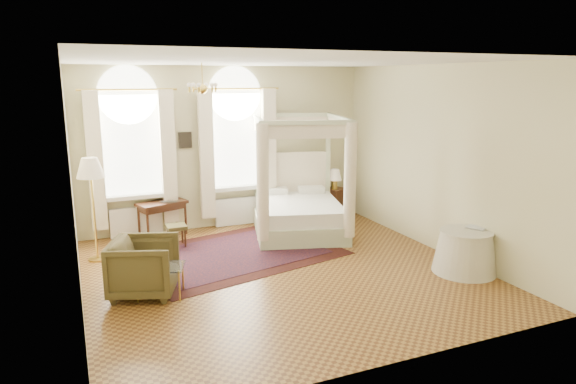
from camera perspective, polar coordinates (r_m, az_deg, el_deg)
name	(u,v)px	position (r m, az deg, el deg)	size (l,w,h in m)	color
ground	(282,272)	(8.38, -0.69, -8.84)	(6.00, 6.00, 0.00)	olive
room_walls	(282,150)	(7.88, -0.72, 4.69)	(6.00, 6.00, 6.00)	beige
window_left	(133,162)	(10.26, -16.89, 3.20)	(1.62, 0.27, 3.29)	white
window_right	(237,156)	(10.69, -5.64, 4.04)	(1.62, 0.27, 3.29)	white
chandelier	(203,87)	(8.67, -9.48, 11.38)	(0.51, 0.45, 0.50)	gold
wall_pictures	(230,136)	(10.70, -6.42, 6.20)	(2.54, 0.03, 0.39)	black
canopy_bed	(299,207)	(10.26, 1.18, -1.72)	(2.26, 2.54, 2.34)	beige
nightstand	(335,202)	(11.62, 5.23, -1.14)	(0.45, 0.41, 0.64)	#3E1E11
nightstand_lamp	(335,176)	(11.41, 5.20, 1.79)	(0.31, 0.31, 0.45)	gold
writing_desk	(162,207)	(10.33, -13.83, -1.62)	(1.03, 0.75, 0.70)	#3E1E11
laptop	(169,201)	(10.25, -13.03, -1.03)	(0.33, 0.21, 0.03)	black
stool	(176,229)	(9.72, -12.31, -3.99)	(0.36, 0.36, 0.41)	#4F4722
armchair	(144,267)	(7.69, -15.68, -8.02)	(0.89, 0.91, 0.83)	#463B1E
coffee_table	(160,269)	(7.56, -14.04, -8.33)	(0.78, 0.66, 0.46)	silver
floor_lamp	(91,173)	(9.12, -21.09, 1.96)	(0.46, 0.46, 1.77)	gold
oriental_rug	(235,253)	(9.25, -5.95, -6.79)	(3.96, 3.22, 0.01)	#3F160F
side_table	(465,252)	(8.74, 19.08, -6.29)	(1.01, 1.01, 0.69)	silver
book	(474,229)	(8.71, 19.94, -3.91)	(0.21, 0.29, 0.03)	black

